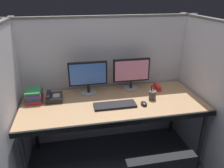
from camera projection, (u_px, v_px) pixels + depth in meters
cubicle_partition_rear at (106, 81)px, 2.68m from camera, size 2.21×0.06×1.57m
cubicle_partition_left at (10, 111)px, 2.01m from camera, size 0.06×1.41×1.57m
cubicle_partition_right at (204, 93)px, 2.37m from camera, size 0.06×1.41×1.57m
desk at (113, 106)px, 2.31m from camera, size 1.90×0.80×0.74m
monitor_left at (88, 76)px, 2.40m from camera, size 0.43×0.17×0.37m
monitor_right at (131, 72)px, 2.50m from camera, size 0.43×0.17×0.37m
keyboard_main at (115, 105)px, 2.20m from camera, size 0.43×0.15×0.02m
computer_mouse at (144, 103)px, 2.22m from camera, size 0.06×0.10×0.04m
pen_cup at (152, 95)px, 2.33m from camera, size 0.08×0.08×0.17m
desk_phone at (54, 97)px, 2.31m from camera, size 0.17×0.19×0.09m
book_stack at (35, 95)px, 2.29m from camera, size 0.16×0.22×0.13m
red_stapler at (157, 87)px, 2.57m from camera, size 0.04×0.15×0.06m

